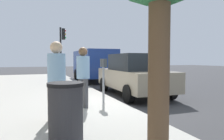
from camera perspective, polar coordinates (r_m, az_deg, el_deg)
The scene contains 9 objects.
ground_plane at distance 7.10m, azimuth 1.43°, elevation -9.54°, with size 80.00×80.00×0.00m, color #38383A.
sidewalk_slab at distance 6.57m, azimuth -23.91°, elevation -10.14°, with size 28.00×6.00×0.15m, color #A8A59E.
parking_meter at distance 6.47m, azimuth -2.40°, elevation -0.32°, with size 0.36×0.12×1.41m.
pedestrian_at_meter at distance 6.01m, azimuth -8.08°, elevation -0.51°, with size 0.53×0.38×1.74m.
pedestrian_bystander at distance 4.59m, azimuth -15.24°, elevation -1.32°, with size 0.46×0.39×1.78m.
parked_sedan_near at distance 8.77m, azimuth 6.15°, elevation -1.26°, with size 4.44×2.05×1.77m.
parked_van_far at distance 14.60m, azimuth -5.22°, elevation 1.82°, with size 5.24×2.20×2.18m.
traffic_signal at distance 14.61m, azimuth -13.79°, elevation 6.93°, with size 0.24×0.44×3.60m.
trash_bin at distance 3.49m, azimuth -12.80°, elevation -11.65°, with size 0.59×0.59×1.01m.
Camera 1 is at (-6.40, 2.67, 1.53)m, focal length 32.67 mm.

